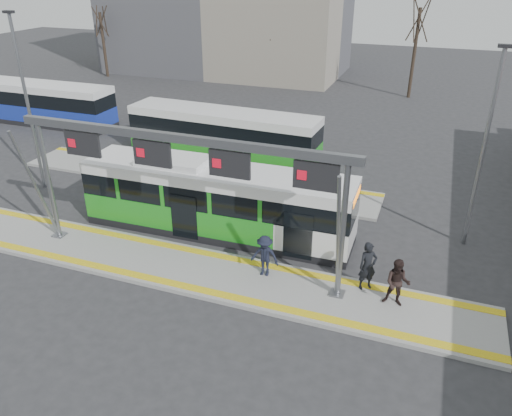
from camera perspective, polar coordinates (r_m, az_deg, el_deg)
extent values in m
plane|color=#2D2D30|center=(19.39, -7.18, -7.22)|extent=(120.00, 120.00, 0.00)
cube|color=gray|center=(19.35, -7.20, -7.03)|extent=(22.00, 3.00, 0.15)
cube|color=gray|center=(27.27, -7.13, 3.38)|extent=(20.00, 3.00, 0.15)
cube|color=yellow|center=(20.17, -5.73, -5.15)|extent=(22.00, 0.35, 0.02)
cube|color=yellow|center=(18.48, -8.83, -8.64)|extent=(22.00, 0.35, 0.02)
cube|color=yellow|center=(28.18, -6.09, 4.41)|extent=(20.00, 0.35, 0.02)
cylinder|color=slate|center=(21.87, -22.61, 2.86)|extent=(0.20, 0.20, 5.05)
cube|color=slate|center=(22.91, -21.53, -2.85)|extent=(0.50, 0.50, 0.06)
cylinder|color=slate|center=(21.41, -23.81, 2.14)|extent=(0.12, 1.46, 4.90)
cylinder|color=slate|center=(16.70, 9.86, -2.65)|extent=(0.20, 0.20, 5.05)
cube|color=slate|center=(18.03, 9.24, -9.59)|extent=(0.50, 0.50, 0.06)
cylinder|color=slate|center=(16.10, 9.36, -3.80)|extent=(0.12, 1.46, 4.90)
cube|color=slate|center=(17.56, -9.17, 7.91)|extent=(13.00, 0.25, 0.30)
cube|color=black|center=(19.98, -19.20, 6.94)|extent=(1.50, 0.12, 0.95)
cube|color=red|center=(20.21, -20.33, 6.98)|extent=(0.32, 0.02, 0.32)
cube|color=black|center=(18.28, -11.77, 6.11)|extent=(1.50, 0.12, 0.95)
cube|color=red|center=(18.46, -13.08, 6.18)|extent=(0.32, 0.02, 0.32)
cube|color=black|center=(16.95, -3.04, 5.01)|extent=(1.50, 0.12, 0.95)
cube|color=red|center=(17.07, -4.53, 5.12)|extent=(0.32, 0.02, 0.32)
cube|color=black|center=(16.08, 6.86, 3.62)|extent=(1.50, 0.12, 0.95)
cube|color=red|center=(16.11, 5.25, 3.76)|extent=(0.32, 0.02, 0.32)
cube|color=black|center=(21.95, -4.34, -2.23)|extent=(11.74, 2.72, 0.34)
cube|color=#1F8B1E|center=(21.61, -4.41, -0.53)|extent=(11.74, 2.72, 1.12)
cube|color=black|center=(21.15, -4.51, 1.99)|extent=(11.74, 2.64, 0.97)
cube|color=white|center=(20.86, -4.58, 3.82)|extent=(11.74, 2.72, 0.49)
cube|color=orange|center=(19.47, 11.42, 1.31)|extent=(0.08, 1.74, 0.27)
cube|color=white|center=(21.53, -9.40, 5.40)|extent=(2.96, 1.80, 0.29)
cylinder|color=black|center=(22.79, -14.97, -1.09)|extent=(0.98, 0.31, 0.97)
cylinder|color=black|center=(24.41, -12.23, 1.15)|extent=(0.98, 0.31, 0.97)
cylinder|color=black|center=(19.88, 3.74, -4.47)|extent=(0.98, 0.31, 0.97)
cylinder|color=black|center=(21.72, 5.31, -1.65)|extent=(0.98, 0.31, 0.97)
cube|color=black|center=(30.19, -3.69, 6.06)|extent=(11.60, 2.96, 0.34)
cube|color=#1F8B1E|center=(29.94, -3.73, 7.34)|extent=(11.60, 2.96, 1.10)
cube|color=black|center=(29.62, -3.79, 9.23)|extent=(11.60, 2.89, 0.96)
cube|color=white|center=(29.42, -3.84, 10.56)|extent=(11.60, 2.96, 0.48)
cylinder|color=black|center=(31.16, -11.30, 6.86)|extent=(0.97, 0.33, 0.96)
cylinder|color=black|center=(32.85, -9.24, 8.06)|extent=(0.97, 0.33, 0.96)
cylinder|color=black|center=(27.85, 1.71, 4.99)|extent=(0.97, 0.33, 0.96)
cylinder|color=black|center=(29.73, 3.22, 6.38)|extent=(0.97, 0.33, 0.96)
cube|color=black|center=(39.98, -22.98, 9.17)|extent=(11.04, 2.51, 0.34)
cube|color=#192F9B|center=(39.80, -23.16, 10.16)|extent=(11.04, 2.51, 1.10)
cube|color=black|center=(39.55, -23.43, 11.58)|extent=(11.04, 2.43, 0.96)
cube|color=white|center=(39.40, -23.62, 12.58)|extent=(11.04, 2.51, 0.48)
cylinder|color=black|center=(43.28, -25.99, 10.24)|extent=(0.96, 0.29, 0.96)
cylinder|color=black|center=(36.99, -20.27, 8.86)|extent=(0.96, 0.29, 0.96)
cylinder|color=black|center=(38.58, -18.29, 9.85)|extent=(0.96, 0.29, 0.96)
imported|color=black|center=(18.06, 12.64, -6.50)|extent=(0.79, 0.73, 1.82)
imported|color=black|center=(17.51, 15.86, -8.24)|extent=(0.84, 0.66, 1.74)
imported|color=black|center=(18.38, 1.00, -5.48)|extent=(1.06, 0.62, 1.63)
cylinder|color=#382B21|center=(47.91, 2.12, 17.61)|extent=(0.28, 0.28, 6.54)
cylinder|color=#382B21|center=(45.46, 17.63, 16.42)|extent=(0.28, 0.28, 7.26)
cylinder|color=#382B21|center=(54.20, -17.00, 17.37)|extent=(0.28, 0.28, 6.13)
cylinder|color=slate|center=(27.16, -24.60, 10.53)|extent=(0.16, 0.16, 8.60)
cube|color=black|center=(26.48, -26.44, 19.44)|extent=(0.50, 0.25, 0.12)
cylinder|color=slate|center=(21.18, 24.46, 5.65)|extent=(0.16, 0.16, 8.00)
cube|color=black|center=(20.27, 26.64, 16.22)|extent=(0.50, 0.25, 0.12)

